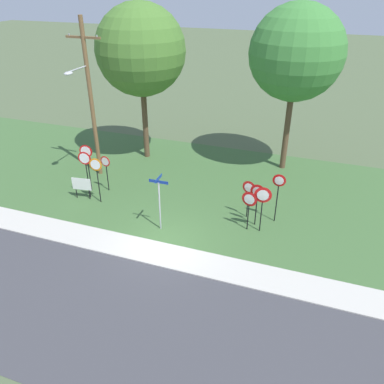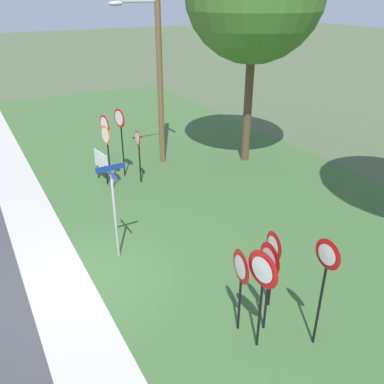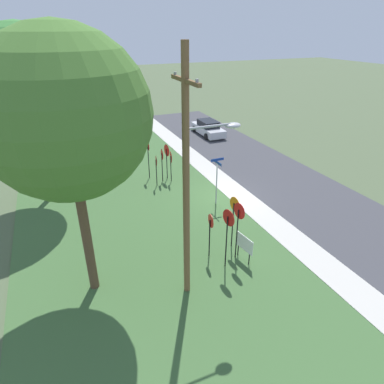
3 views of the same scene
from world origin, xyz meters
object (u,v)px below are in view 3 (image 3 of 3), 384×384
object	(u,v)px
stop_sign_far_left	(228,226)
stop_sign_far_center	(234,212)
stop_sign_near_left	(210,227)
oak_tree_left	(66,116)
utility_pole	(190,177)
yield_sign_near_left	(167,153)
yield_sign_far_right	(162,157)
parked_sedan_distant	(208,128)
oak_tree_right	(25,77)
yield_sign_near_right	(156,164)
stop_sign_near_right	(238,219)
street_name_post	(217,177)
yield_sign_far_left	(148,151)
yield_sign_center	(171,160)
notice_board	(244,244)

from	to	relation	value
stop_sign_far_left	stop_sign_far_center	world-z (taller)	stop_sign_far_left
stop_sign_near_left	oak_tree_left	distance (m)	7.48
utility_pole	oak_tree_left	world-z (taller)	oak_tree_left
yield_sign_near_left	yield_sign_far_right	distance (m)	0.57
yield_sign_far_right	parked_sedan_distant	xyz separation A→B (m)	(8.67, -7.56, -1.09)
oak_tree_right	yield_sign_near_right	bearing A→B (deg)	-97.79
yield_sign_far_right	yield_sign_near_left	bearing A→B (deg)	-47.89
yield_sign_far_right	yield_sign_near_right	bearing A→B (deg)	138.92
stop_sign_near_right	stop_sign_far_left	world-z (taller)	stop_sign_far_left
stop_sign_near_left	parked_sedan_distant	distance (m)	19.26
stop_sign_far_center	yield_sign_near_right	distance (m)	8.01
parked_sedan_distant	street_name_post	bearing A→B (deg)	156.40
oak_tree_right	stop_sign_far_center	bearing A→B (deg)	-138.51
stop_sign_far_center	utility_pole	size ratio (longest dim) A/B	0.29
yield_sign_far_left	stop_sign_near_right	bearing A→B (deg)	-173.58
yield_sign_center	stop_sign_near_left	bearing A→B (deg)	-178.13
oak_tree_left	oak_tree_right	bearing A→B (deg)	8.27
stop_sign_near_right	yield_sign_far_right	bearing A→B (deg)	-5.15
yield_sign_far_left	yield_sign_far_right	world-z (taller)	yield_sign_far_left
street_name_post	notice_board	bearing A→B (deg)	165.17
stop_sign_near_left	yield_sign_far_right	xyz separation A→B (m)	(8.71, -0.69, 0.15)
yield_sign_near_right	parked_sedan_distant	xyz separation A→B (m)	(9.21, -8.14, -0.93)
yield_sign_center	parked_sedan_distant	bearing A→B (deg)	-28.10
street_name_post	utility_pole	distance (m)	8.02
stop_sign_far_left	utility_pole	bearing A→B (deg)	98.54
yield_sign_center	notice_board	world-z (taller)	yield_sign_center
oak_tree_right	yield_sign_near_left	bearing A→B (deg)	-90.27
yield_sign_near_right	stop_sign_far_center	bearing A→B (deg)	-160.66
yield_sign_near_right	utility_pole	size ratio (longest dim) A/B	0.23
yield_sign_far_left	yield_sign_far_right	size ratio (longest dim) A/B	1.16
stop_sign_far_left	yield_sign_center	distance (m)	9.43
street_name_post	utility_pole	bearing A→B (deg)	143.85
stop_sign_near_left	oak_tree_right	distance (m)	12.45
yield_sign_far_right	utility_pole	world-z (taller)	utility_pole
stop_sign_near_left	notice_board	xyz separation A→B (m)	(-0.86, -1.27, -0.71)
oak_tree_right	stop_sign_far_left	bearing A→B (deg)	-145.79
yield_sign_near_left	oak_tree_left	bearing A→B (deg)	138.15
yield_sign_far_right	yield_sign_center	xyz separation A→B (m)	(-0.28, -0.52, -0.14)
stop_sign_far_left	utility_pole	size ratio (longest dim) A/B	0.31
yield_sign_far_left	notice_board	bearing A→B (deg)	-172.62
yield_sign_far_right	parked_sedan_distant	size ratio (longest dim) A/B	0.51
oak_tree_left	oak_tree_right	xyz separation A→B (m)	(9.04, 1.31, 0.14)
yield_sign_near_right	oak_tree_right	world-z (taller)	oak_tree_right
yield_sign_far_left	street_name_post	size ratio (longest dim) A/B	0.93
stop_sign_far_left	stop_sign_far_center	distance (m)	1.56
yield_sign_far_right	oak_tree_right	size ratio (longest dim) A/B	0.23
parked_sedan_distant	yield_sign_near_left	bearing A→B (deg)	139.69
utility_pole	oak_tree_left	bearing A→B (deg)	64.79
stop_sign_far_center	oak_tree_left	distance (m)	8.21
yield_sign_near_left	notice_board	world-z (taller)	yield_sign_near_left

